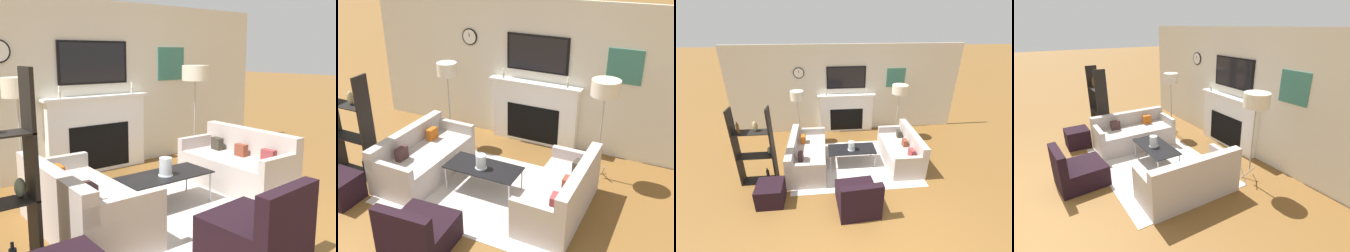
# 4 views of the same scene
# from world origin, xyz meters

# --- Properties ---
(fireplace_wall) EXTENTS (7.13, 0.28, 2.70)m
(fireplace_wall) POSITION_xyz_m (0.00, 5.00, 1.21)
(fireplace_wall) COLOR beige
(fireplace_wall) RESTS_ON ground_plane
(area_rug) EXTENTS (3.02, 2.13, 0.01)m
(area_rug) POSITION_xyz_m (0.00, 3.01, 0.01)
(area_rug) COLOR beige
(area_rug) RESTS_ON ground_plane
(couch_left) EXTENTS (0.87, 1.79, 0.76)m
(couch_left) POSITION_xyz_m (-1.20, 3.01, 0.28)
(couch_left) COLOR #B6A9A1
(couch_left) RESTS_ON ground_plane
(couch_right) EXTENTS (0.78, 1.67, 0.81)m
(couch_right) POSITION_xyz_m (1.20, 3.01, 0.29)
(couch_right) COLOR #B6A9A1
(couch_right) RESTS_ON ground_plane
(armchair) EXTENTS (0.82, 0.88, 0.77)m
(armchair) POSITION_xyz_m (-0.15, 1.50, 0.25)
(armchair) COLOR black
(armchair) RESTS_ON ground_plane
(coffee_table) EXTENTS (1.18, 0.55, 0.41)m
(coffee_table) POSITION_xyz_m (-0.07, 3.03, 0.39)
(coffee_table) COLOR black
(coffee_table) RESTS_ON ground_plane
(hurricane_candle) EXTENTS (0.18, 0.18, 0.22)m
(hurricane_candle) POSITION_xyz_m (-0.09, 2.99, 0.51)
(hurricane_candle) COLOR silver
(hurricane_candle) RESTS_ON coffee_table
(floor_lamp_left) EXTENTS (0.36, 0.36, 1.60)m
(floor_lamp_left) POSITION_xyz_m (-1.43, 4.18, 1.45)
(floor_lamp_left) COLOR #9E998E
(floor_lamp_left) RESTS_ON ground_plane
(floor_lamp_right) EXTENTS (0.44, 0.44, 1.69)m
(floor_lamp_right) POSITION_xyz_m (1.43, 4.18, 1.54)
(floor_lamp_right) COLOR #9E998E
(floor_lamp_right) RESTS_ON ground_plane
(shelf_unit) EXTENTS (0.78, 0.28, 1.77)m
(shelf_unit) POSITION_xyz_m (-2.21, 2.52, 0.85)
(shelf_unit) COLOR black
(shelf_unit) RESTS_ON ground_plane
(ottoman) EXTENTS (0.52, 0.52, 0.43)m
(ottoman) POSITION_xyz_m (-1.85, 1.84, 0.21)
(ottoman) COLOR black
(ottoman) RESTS_ON ground_plane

